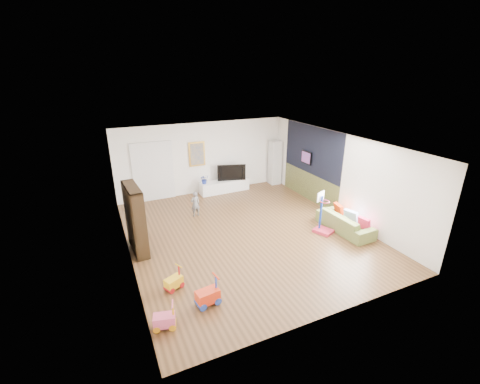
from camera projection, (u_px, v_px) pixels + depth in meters
name	position (u px, v px, depth m)	size (l,w,h in m)	color
floor	(246.00, 233.00, 9.46)	(6.50, 7.50, 0.00)	brown
ceiling	(246.00, 142.00, 8.49)	(6.50, 7.50, 0.00)	white
wall_back	(203.00, 158.00, 12.15)	(6.50, 0.00, 2.70)	white
wall_front	(336.00, 257.00, 5.79)	(6.50, 0.00, 2.70)	white
wall_left	(124.00, 210.00, 7.71)	(0.00, 7.50, 2.70)	white
wall_right	(338.00, 175.00, 10.24)	(0.00, 7.50, 2.70)	white
navy_accent	(312.00, 150.00, 11.24)	(0.01, 3.20, 1.70)	black
olive_wainscot	(309.00, 186.00, 11.73)	(0.01, 3.20, 1.00)	brown
doorway	(153.00, 172.00, 11.49)	(1.45, 0.06, 2.10)	white
painting_back	(197.00, 154.00, 11.95)	(0.62, 0.06, 0.92)	gold
artwork_right	(306.00, 157.00, 11.49)	(0.04, 0.56, 0.46)	#7F3F8C
media_console	(224.00, 186.00, 12.56)	(1.95, 0.49, 0.46)	white
tall_cabinet	(275.00, 163.00, 13.22)	(0.42, 0.42, 1.81)	silver
bookshelf	(135.00, 219.00, 8.26)	(0.32, 1.23, 1.79)	#302111
sofa	(345.00, 222.00, 9.51)	(1.83, 0.72, 0.54)	olive
basketball_hoop	(325.00, 213.00, 9.26)	(0.43, 0.52, 1.24)	#CE2B45
ride_on_yellow	(173.00, 279.00, 6.97)	(0.39, 0.24, 0.51)	gold
ride_on_orange	(207.00, 292.00, 6.48)	(0.47, 0.29, 0.63)	#F53817
ride_on_pink	(164.00, 316.00, 5.90)	(0.40, 0.25, 0.53)	#DF547B
child	(195.00, 204.00, 10.40)	(0.31, 0.20, 0.84)	slate
tv	(231.00, 172.00, 12.48)	(1.10, 0.14, 0.63)	black
vase_plant	(204.00, 179.00, 12.08)	(0.32, 0.27, 0.35)	#1F3299
pillow_left	(364.00, 223.00, 9.09)	(0.09, 0.36, 0.36)	#CD204A
pillow_center	(351.00, 217.00, 9.50)	(0.11, 0.42, 0.42)	white
pillow_right	(339.00, 210.00, 9.94)	(0.11, 0.41, 0.41)	#B42808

